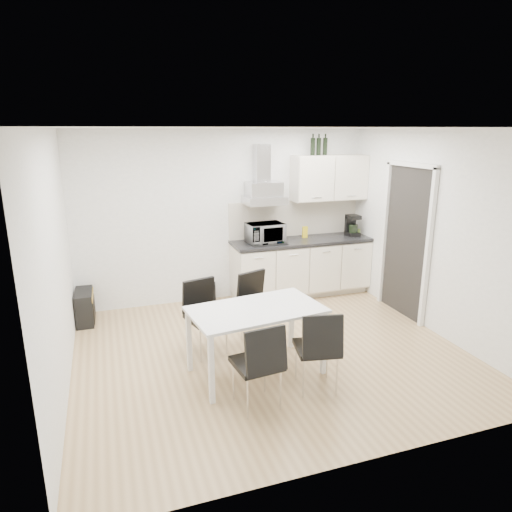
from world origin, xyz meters
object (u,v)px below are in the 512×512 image
Objects in this scene: chair_near_left at (257,364)px; floor_speaker at (210,292)px; chair_far_right at (261,309)px; guitar_amp at (85,307)px; dining_table at (256,315)px; chair_far_left at (206,318)px; kitchenette at (303,244)px; chair_near_right at (317,349)px.

chair_near_left reaches higher than floor_speaker.
guitar_amp is (-2.10, 1.33, -0.21)m from chair_far_right.
dining_table is 0.67m from chair_near_left.
chair_near_left is at bearing -57.52° from guitar_amp.
dining_table is 2.34m from floor_speaker.
chair_near_left is at bearing 49.32° from chair_far_right.
floor_speaker is (-0.28, 1.58, -0.30)m from chair_far_right.
dining_table is 0.77m from chair_far_left.
dining_table is at bearing 109.00° from chair_far_left.
dining_table is at bearing -47.28° from guitar_amp.
guitar_amp is 1.84m from floor_speaker.
chair_near_left reaches higher than guitar_amp.
chair_far_right is (0.71, 0.08, 0.00)m from chair_far_left.
chair_far_left is (-1.90, -1.50, -0.39)m from kitchenette.
chair_far_left and chair_near_left have the same top height.
chair_far_right is (-1.20, -1.42, -0.39)m from kitchenette.
kitchenette is 1.70× the size of dining_table.
chair_near_left is 0.68m from chair_near_right.
kitchenette is at bearing 79.93° from chair_near_right.
chair_far_left is (-0.41, 0.62, -0.23)m from dining_table.
dining_table is at bearing 47.19° from chair_far_right.
chair_near_left is at bearing -82.38° from floor_speaker.
kitchenette reaches higher than chair_far_left.
guitar_amp is at bearing -160.35° from floor_speaker.
kitchenette is at bearing 51.77° from chair_near_left.
chair_far_left is 1.74m from floor_speaker.
guitar_amp is at bearing 115.12° from chair_near_left.
chair_near_right is 3.42m from guitar_amp.
dining_table is (-1.49, -2.12, -0.16)m from kitchenette.
dining_table is 2.75m from guitar_amp.
chair_far_right is 1.00× the size of chair_near_left.
dining_table reaches higher than floor_speaker.
kitchenette is 2.86× the size of chair_far_right.
chair_near_right is 3.06× the size of floor_speaker.
chair_near_left is 3.06× the size of floor_speaker.
chair_near_left is at bearing -121.92° from kitchenette.
chair_far_right is (0.30, 0.70, -0.23)m from dining_table.
chair_far_left is at bearing -141.75° from kitchenette.
chair_far_left is 1.24m from chair_near_left.
chair_far_right is 1.21m from chair_near_right.
floor_speaker is at bearing 110.63° from chair_near_right.
kitchenette is 2.86× the size of chair_far_left.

